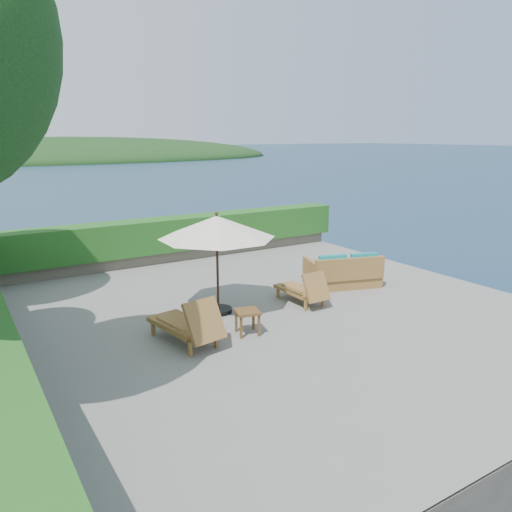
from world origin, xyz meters
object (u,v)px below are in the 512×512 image
patio_umbrella (217,228)px  lounge_right (304,289)px  side_table (247,315)px  lounge_left (188,323)px  wicker_loveseat (343,273)px

patio_umbrella → lounge_right: bearing=-15.1°
lounge_right → side_table: (-2.07, -0.88, 0.05)m
patio_umbrella → lounge_left: (-1.29, -1.24, -1.51)m
lounge_left → wicker_loveseat: 5.15m
lounge_left → lounge_right: lounge_left is taller
lounge_left → side_table: size_ratio=3.19×
lounge_right → wicker_loveseat: (1.73, 0.55, 0.01)m
patio_umbrella → side_table: size_ratio=5.92×
patio_umbrella → side_table: bearing=-93.5°
lounge_left → lounge_right: 3.34m
lounge_right → side_table: bearing=-157.5°
wicker_loveseat → patio_umbrella: bearing=-162.3°
patio_umbrella → wicker_loveseat: 4.02m
lounge_right → side_table: 2.25m
patio_umbrella → lounge_left: size_ratio=1.86×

